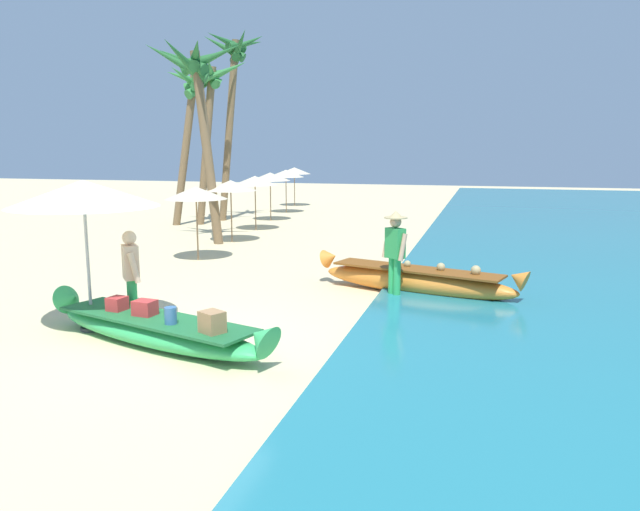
{
  "coord_description": "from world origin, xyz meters",
  "views": [
    {
      "loc": [
        4.59,
        -8.15,
        2.91
      ],
      "look_at": [
        1.59,
        2.81,
        0.9
      ],
      "focal_mm": 34.55,
      "sensor_mm": 36.0,
      "label": 1
    }
  ],
  "objects_px": {
    "palm_tree_mid_cluster": "(194,98)",
    "palm_tree_far_behind": "(212,96)",
    "boat_green_foreground": "(156,329)",
    "palm_tree_leaning_seaward": "(234,72)",
    "person_tourist_customer": "(131,275)",
    "patio_umbrella_large": "(83,194)",
    "palm_tree_tall_inland": "(196,78)",
    "person_vendor_hatted": "(395,249)",
    "boat_orange_midground": "(416,280)"
  },
  "relations": [
    {
      "from": "boat_orange_midground",
      "to": "person_tourist_customer",
      "type": "xyz_separation_m",
      "value": [
        -4.1,
        -3.65,
        0.62
      ]
    },
    {
      "from": "boat_green_foreground",
      "to": "boat_orange_midground",
      "type": "height_order",
      "value": "boat_orange_midground"
    },
    {
      "from": "boat_orange_midground",
      "to": "patio_umbrella_large",
      "type": "distance_m",
      "value": 6.39
    },
    {
      "from": "person_tourist_customer",
      "to": "palm_tree_tall_inland",
      "type": "distance_m",
      "value": 9.97
    },
    {
      "from": "person_tourist_customer",
      "to": "palm_tree_tall_inland",
      "type": "relative_size",
      "value": 0.27
    },
    {
      "from": "palm_tree_tall_inland",
      "to": "palm_tree_leaning_seaward",
      "type": "bearing_deg",
      "value": 101.93
    },
    {
      "from": "person_vendor_hatted",
      "to": "person_tourist_customer",
      "type": "distance_m",
      "value": 4.89
    },
    {
      "from": "person_tourist_customer",
      "to": "palm_tree_far_behind",
      "type": "distance_m",
      "value": 14.19
    },
    {
      "from": "person_vendor_hatted",
      "to": "palm_tree_leaning_seaward",
      "type": "xyz_separation_m",
      "value": [
        -7.97,
        11.11,
        4.77
      ]
    },
    {
      "from": "palm_tree_leaning_seaward",
      "to": "person_vendor_hatted",
      "type": "bearing_deg",
      "value": -54.35
    },
    {
      "from": "boat_green_foreground",
      "to": "patio_umbrella_large",
      "type": "xyz_separation_m",
      "value": [
        -1.4,
        0.42,
        1.94
      ]
    },
    {
      "from": "palm_tree_mid_cluster",
      "to": "palm_tree_tall_inland",
      "type": "bearing_deg",
      "value": -62.31
    },
    {
      "from": "boat_orange_midground",
      "to": "person_vendor_hatted",
      "type": "distance_m",
      "value": 0.93
    },
    {
      "from": "boat_orange_midground",
      "to": "palm_tree_tall_inland",
      "type": "bearing_deg",
      "value": 145.17
    },
    {
      "from": "person_tourist_customer",
      "to": "patio_umbrella_large",
      "type": "height_order",
      "value": "patio_umbrella_large"
    },
    {
      "from": "person_tourist_customer",
      "to": "palm_tree_leaning_seaward",
      "type": "distance_m",
      "value": 15.64
    },
    {
      "from": "palm_tree_leaning_seaward",
      "to": "palm_tree_far_behind",
      "type": "height_order",
      "value": "palm_tree_leaning_seaward"
    },
    {
      "from": "person_tourist_customer",
      "to": "palm_tree_mid_cluster",
      "type": "height_order",
      "value": "palm_tree_mid_cluster"
    },
    {
      "from": "person_vendor_hatted",
      "to": "patio_umbrella_large",
      "type": "xyz_separation_m",
      "value": [
        -4.39,
        -3.33,
        1.2
      ]
    },
    {
      "from": "palm_tree_leaning_seaward",
      "to": "boat_green_foreground",
      "type": "bearing_deg",
      "value": -71.47
    },
    {
      "from": "palm_tree_tall_inland",
      "to": "palm_tree_leaning_seaward",
      "type": "height_order",
      "value": "palm_tree_leaning_seaward"
    },
    {
      "from": "boat_orange_midground",
      "to": "palm_tree_leaning_seaward",
      "type": "xyz_separation_m",
      "value": [
        -8.33,
        10.61,
        5.47
      ]
    },
    {
      "from": "person_vendor_hatted",
      "to": "person_tourist_customer",
      "type": "relative_size",
      "value": 1.06
    },
    {
      "from": "boat_green_foreground",
      "to": "palm_tree_leaning_seaward",
      "type": "height_order",
      "value": "palm_tree_leaning_seaward"
    },
    {
      "from": "palm_tree_leaning_seaward",
      "to": "palm_tree_mid_cluster",
      "type": "relative_size",
      "value": 1.24
    },
    {
      "from": "palm_tree_mid_cluster",
      "to": "palm_tree_far_behind",
      "type": "relative_size",
      "value": 0.96
    },
    {
      "from": "person_tourist_customer",
      "to": "patio_umbrella_large",
      "type": "xyz_separation_m",
      "value": [
        -0.65,
        -0.18,
        1.28
      ]
    },
    {
      "from": "boat_orange_midground",
      "to": "person_tourist_customer",
      "type": "distance_m",
      "value": 5.52
    },
    {
      "from": "palm_tree_tall_inland",
      "to": "boat_orange_midground",
      "type": "bearing_deg",
      "value": -34.83
    },
    {
      "from": "palm_tree_tall_inland",
      "to": "palm_tree_mid_cluster",
      "type": "distance_m",
      "value": 4.39
    },
    {
      "from": "palm_tree_mid_cluster",
      "to": "person_vendor_hatted",
      "type": "bearing_deg",
      "value": -46.69
    },
    {
      "from": "person_tourist_customer",
      "to": "palm_tree_tall_inland",
      "type": "xyz_separation_m",
      "value": [
        -3.04,
        8.62,
        3.99
      ]
    },
    {
      "from": "boat_green_foreground",
      "to": "person_vendor_hatted",
      "type": "distance_m",
      "value": 4.85
    },
    {
      "from": "boat_green_foreground",
      "to": "boat_orange_midground",
      "type": "distance_m",
      "value": 5.41
    },
    {
      "from": "person_vendor_hatted",
      "to": "palm_tree_mid_cluster",
      "type": "xyz_separation_m",
      "value": [
        -8.81,
        9.35,
        3.67
      ]
    },
    {
      "from": "person_tourist_customer",
      "to": "palm_tree_far_behind",
      "type": "bearing_deg",
      "value": 109.41
    },
    {
      "from": "palm_tree_far_behind",
      "to": "patio_umbrella_large",
      "type": "bearing_deg",
      "value": -73.43
    },
    {
      "from": "palm_tree_mid_cluster",
      "to": "palm_tree_far_behind",
      "type": "distance_m",
      "value": 0.67
    },
    {
      "from": "person_vendor_hatted",
      "to": "palm_tree_tall_inland",
      "type": "relative_size",
      "value": 0.29
    },
    {
      "from": "palm_tree_leaning_seaward",
      "to": "patio_umbrella_large",
      "type": "bearing_deg",
      "value": -76.08
    },
    {
      "from": "boat_orange_midground",
      "to": "palm_tree_tall_inland",
      "type": "xyz_separation_m",
      "value": [
        -7.14,
        4.97,
        4.61
      ]
    },
    {
      "from": "palm_tree_mid_cluster",
      "to": "boat_orange_midground",
      "type": "bearing_deg",
      "value": -43.96
    },
    {
      "from": "person_vendor_hatted",
      "to": "person_tourist_customer",
      "type": "height_order",
      "value": "person_vendor_hatted"
    },
    {
      "from": "patio_umbrella_large",
      "to": "person_tourist_customer",
      "type": "bearing_deg",
      "value": 15.21
    },
    {
      "from": "boat_green_foreground",
      "to": "palm_tree_mid_cluster",
      "type": "distance_m",
      "value": 15.0
    },
    {
      "from": "patio_umbrella_large",
      "to": "palm_tree_far_behind",
      "type": "relative_size",
      "value": 0.39
    },
    {
      "from": "boat_green_foreground",
      "to": "palm_tree_leaning_seaward",
      "type": "xyz_separation_m",
      "value": [
        -4.98,
        14.86,
        5.51
      ]
    },
    {
      "from": "patio_umbrella_large",
      "to": "palm_tree_far_behind",
      "type": "xyz_separation_m",
      "value": [
        -3.89,
        13.06,
        2.57
      ]
    },
    {
      "from": "palm_tree_far_behind",
      "to": "palm_tree_mid_cluster",
      "type": "bearing_deg",
      "value": -144.45
    },
    {
      "from": "person_vendor_hatted",
      "to": "person_tourist_customer",
      "type": "xyz_separation_m",
      "value": [
        -3.73,
        -3.15,
        -0.08
      ]
    }
  ]
}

